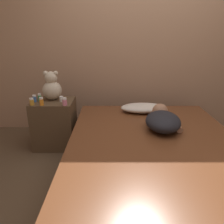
{
  "coord_description": "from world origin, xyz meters",
  "views": [
    {
      "loc": [
        -0.4,
        -1.86,
        1.38
      ],
      "look_at": [
        -0.4,
        0.26,
        0.62
      ],
      "focal_mm": 35.0,
      "sensor_mm": 36.0,
      "label": 1
    }
  ],
  "objects_px": {
    "pillow": "(143,108)",
    "bottle_green": "(39,97)",
    "teddy_bear": "(51,87)",
    "bottle_blue": "(34,99)",
    "bottle_amber": "(31,102)",
    "bottle_orange": "(41,101)",
    "bottle_white": "(61,99)",
    "bottle_pink": "(64,102)",
    "person_lying": "(162,120)"
  },
  "relations": [
    {
      "from": "bottle_blue",
      "to": "bottle_orange",
      "type": "height_order",
      "value": "bottle_orange"
    },
    {
      "from": "teddy_bear",
      "to": "bottle_pink",
      "type": "distance_m",
      "value": 0.33
    },
    {
      "from": "bottle_white",
      "to": "bottle_amber",
      "type": "height_order",
      "value": "bottle_amber"
    },
    {
      "from": "pillow",
      "to": "bottle_orange",
      "type": "height_order",
      "value": "bottle_orange"
    },
    {
      "from": "pillow",
      "to": "bottle_green",
      "type": "distance_m",
      "value": 1.3
    },
    {
      "from": "pillow",
      "to": "bottle_white",
      "type": "xyz_separation_m",
      "value": [
        -1.02,
        -0.08,
        0.14
      ]
    },
    {
      "from": "pillow",
      "to": "bottle_white",
      "type": "height_order",
      "value": "bottle_white"
    },
    {
      "from": "bottle_orange",
      "to": "bottle_pink",
      "type": "distance_m",
      "value": 0.27
    },
    {
      "from": "pillow",
      "to": "bottle_blue",
      "type": "height_order",
      "value": "bottle_blue"
    },
    {
      "from": "pillow",
      "to": "bottle_orange",
      "type": "distance_m",
      "value": 1.24
    },
    {
      "from": "person_lying",
      "to": "bottle_white",
      "type": "relative_size",
      "value": 10.05
    },
    {
      "from": "bottle_white",
      "to": "bottle_pink",
      "type": "relative_size",
      "value": 0.74
    },
    {
      "from": "bottle_blue",
      "to": "bottle_amber",
      "type": "distance_m",
      "value": 0.13
    },
    {
      "from": "bottle_blue",
      "to": "bottle_amber",
      "type": "xyz_separation_m",
      "value": [
        0.01,
        -0.13,
        -0.0
      ]
    },
    {
      "from": "teddy_bear",
      "to": "bottle_orange",
      "type": "distance_m",
      "value": 0.28
    },
    {
      "from": "bottle_green",
      "to": "bottle_amber",
      "type": "distance_m",
      "value": 0.17
    },
    {
      "from": "pillow",
      "to": "bottle_orange",
      "type": "relative_size",
      "value": 5.94
    },
    {
      "from": "bottle_blue",
      "to": "bottle_pink",
      "type": "relative_size",
      "value": 0.97
    },
    {
      "from": "pillow",
      "to": "bottle_white",
      "type": "relative_size",
      "value": 8.81
    },
    {
      "from": "bottle_white",
      "to": "bottle_orange",
      "type": "relative_size",
      "value": 0.67
    },
    {
      "from": "pillow",
      "to": "bottle_pink",
      "type": "relative_size",
      "value": 6.54
    },
    {
      "from": "teddy_bear",
      "to": "bottle_white",
      "type": "xyz_separation_m",
      "value": [
        0.13,
        -0.09,
        -0.12
      ]
    },
    {
      "from": "bottle_pink",
      "to": "bottle_orange",
      "type": "bearing_deg",
      "value": -179.43
    },
    {
      "from": "bottle_green",
      "to": "teddy_bear",
      "type": "bearing_deg",
      "value": 27.05
    },
    {
      "from": "person_lying",
      "to": "bottle_amber",
      "type": "relative_size",
      "value": 7.76
    },
    {
      "from": "pillow",
      "to": "bottle_green",
      "type": "relative_size",
      "value": 6.1
    },
    {
      "from": "pillow",
      "to": "bottle_white",
      "type": "bearing_deg",
      "value": -175.53
    },
    {
      "from": "teddy_bear",
      "to": "bottle_pink",
      "type": "relative_size",
      "value": 4.1
    },
    {
      "from": "bottle_blue",
      "to": "bottle_amber",
      "type": "height_order",
      "value": "same"
    },
    {
      "from": "teddy_bear",
      "to": "bottle_green",
      "type": "height_order",
      "value": "teddy_bear"
    },
    {
      "from": "pillow",
      "to": "bottle_pink",
      "type": "height_order",
      "value": "bottle_pink"
    },
    {
      "from": "pillow",
      "to": "person_lying",
      "type": "distance_m",
      "value": 0.52
    },
    {
      "from": "person_lying",
      "to": "bottle_green",
      "type": "distance_m",
      "value": 1.49
    },
    {
      "from": "bottle_blue",
      "to": "bottle_green",
      "type": "relative_size",
      "value": 0.9
    },
    {
      "from": "bottle_blue",
      "to": "bottle_white",
      "type": "distance_m",
      "value": 0.33
    },
    {
      "from": "bottle_green",
      "to": "bottle_pink",
      "type": "distance_m",
      "value": 0.38
    },
    {
      "from": "bottle_blue",
      "to": "bottle_green",
      "type": "distance_m",
      "value": 0.06
    },
    {
      "from": "bottle_orange",
      "to": "bottle_white",
      "type": "bearing_deg",
      "value": 37.32
    },
    {
      "from": "teddy_bear",
      "to": "bottle_amber",
      "type": "xyz_separation_m",
      "value": [
        -0.18,
        -0.24,
        -0.12
      ]
    },
    {
      "from": "bottle_white",
      "to": "bottle_orange",
      "type": "xyz_separation_m",
      "value": [
        -0.2,
        -0.15,
        0.02
      ]
    },
    {
      "from": "bottle_amber",
      "to": "bottle_pink",
      "type": "height_order",
      "value": "bottle_pink"
    },
    {
      "from": "bottle_blue",
      "to": "pillow",
      "type": "bearing_deg",
      "value": 3.91
    },
    {
      "from": "bottle_white",
      "to": "bottle_blue",
      "type": "bearing_deg",
      "value": -177.84
    },
    {
      "from": "bottle_pink",
      "to": "pillow",
      "type": "bearing_deg",
      "value": 13.49
    },
    {
      "from": "pillow",
      "to": "teddy_bear",
      "type": "height_order",
      "value": "teddy_bear"
    },
    {
      "from": "bottle_white",
      "to": "bottle_green",
      "type": "distance_m",
      "value": 0.27
    },
    {
      "from": "teddy_bear",
      "to": "bottle_blue",
      "type": "xyz_separation_m",
      "value": [
        -0.2,
        -0.11,
        -0.11
      ]
    },
    {
      "from": "teddy_bear",
      "to": "bottle_blue",
      "type": "bearing_deg",
      "value": -151.49
    },
    {
      "from": "pillow",
      "to": "teddy_bear",
      "type": "xyz_separation_m",
      "value": [
        -1.15,
        0.01,
        0.27
      ]
    },
    {
      "from": "person_lying",
      "to": "bottle_white",
      "type": "xyz_separation_m",
      "value": [
        -1.15,
        0.42,
        0.1
      ]
    }
  ]
}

